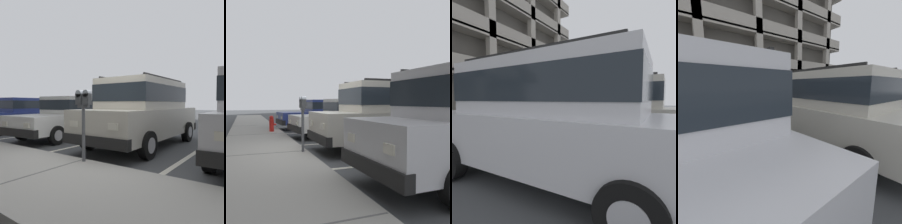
# 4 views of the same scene
# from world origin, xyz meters

# --- Properties ---
(ground_plane) EXTENTS (80.00, 80.00, 0.10)m
(ground_plane) POSITION_xyz_m (0.00, 0.00, -0.05)
(ground_plane) COLOR #444749
(sidewalk) EXTENTS (40.00, 2.20, 0.12)m
(sidewalk) POSITION_xyz_m (0.00, 1.30, 0.06)
(sidewalk) COLOR #9E9B93
(sidewalk) RESTS_ON ground_plane
(parking_stall_lines) EXTENTS (12.66, 4.80, 0.01)m
(parking_stall_lines) POSITION_xyz_m (1.57, -1.40, 0.00)
(parking_stall_lines) COLOR silver
(parking_stall_lines) RESTS_ON ground_plane
(silver_suv) EXTENTS (2.03, 4.78, 2.03)m
(silver_suv) POSITION_xyz_m (0.03, -2.44, 1.09)
(silver_suv) COLOR beige
(silver_suv) RESTS_ON ground_plane
(dark_hatchback) EXTENTS (2.06, 4.59, 1.54)m
(dark_hatchback) POSITION_xyz_m (3.13, -2.28, 0.82)
(dark_hatchback) COLOR silver
(dark_hatchback) RESTS_ON ground_plane
(blue_coupe) EXTENTS (2.04, 4.58, 1.54)m
(blue_coupe) POSITION_xyz_m (6.47, -2.20, 0.82)
(blue_coupe) COLOR navy
(blue_coupe) RESTS_ON ground_plane
(parking_meter_near) EXTENTS (0.35, 0.12, 1.44)m
(parking_meter_near) POSITION_xyz_m (-0.10, 0.35, 1.19)
(parking_meter_near) COLOR #595B60
(parking_meter_near) RESTS_ON sidewalk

